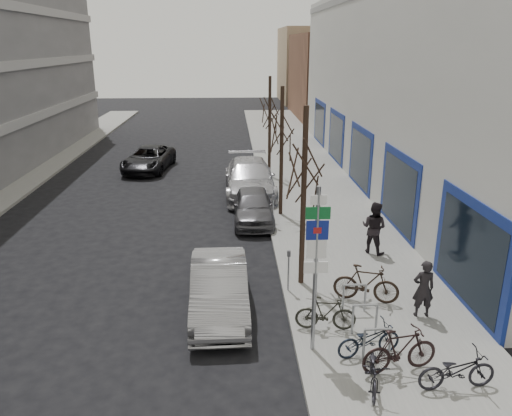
{
  "coord_description": "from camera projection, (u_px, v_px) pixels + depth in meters",
  "views": [
    {
      "loc": [
        0.54,
        -10.22,
        7.11
      ],
      "look_at": [
        1.31,
        5.22,
        2.0
      ],
      "focal_mm": 35.0,
      "sensor_mm": 36.0,
      "label": 1
    }
  ],
  "objects": [
    {
      "name": "lane_car",
      "position": [
        149.0,
        159.0,
        29.23
      ],
      "size": [
        2.89,
        5.2,
        1.38
      ],
      "primitive_type": "imported",
      "rotation": [
        0.0,
        0.0,
        -0.13
      ],
      "color": "black",
      "rests_on": "ground"
    },
    {
      "name": "bike_rack",
      "position": [
        365.0,
        315.0,
        12.43
      ],
      "size": [
        0.66,
        2.26,
        0.83
      ],
      "color": "gray",
      "rests_on": "sidewalk_east"
    },
    {
      "name": "tree_near",
      "position": [
        305.0,
        156.0,
        14.05
      ],
      "size": [
        1.8,
        1.8,
        5.5
      ],
      "color": "black",
      "rests_on": "ground"
    },
    {
      "name": "sidewalk_east",
      "position": [
        324.0,
        214.0,
        21.56
      ],
      "size": [
        5.0,
        70.0,
        0.15
      ],
      "primitive_type": "cube",
      "color": "slate",
      "rests_on": "ground"
    },
    {
      "name": "highway_sign_pole",
      "position": [
        316.0,
        261.0,
        11.22
      ],
      "size": [
        0.55,
        0.1,
        4.2
      ],
      "color": "gray",
      "rests_on": "ground"
    },
    {
      "name": "parked_car_front",
      "position": [
        219.0,
        288.0,
        13.7
      ],
      "size": [
        1.65,
        4.42,
        1.44
      ],
      "primitive_type": "imported",
      "rotation": [
        0.0,
        0.0,
        0.03
      ],
      "color": "#95959A",
      "rests_on": "ground"
    },
    {
      "name": "meter_mid",
      "position": [
        273.0,
        208.0,
        19.77
      ],
      "size": [
        0.1,
        0.08,
        1.27
      ],
      "color": "gray",
      "rests_on": "sidewalk_east"
    },
    {
      "name": "bike_near_left",
      "position": [
        374.0,
        368.0,
        10.48
      ],
      "size": [
        0.79,
        1.59,
        0.93
      ],
      "primitive_type": "imported",
      "rotation": [
        0.0,
        0.0,
        -0.22
      ],
      "color": "black",
      "rests_on": "sidewalk_east"
    },
    {
      "name": "parked_car_mid",
      "position": [
        253.0,
        206.0,
        20.73
      ],
      "size": [
        1.64,
        4.06,
        1.38
      ],
      "primitive_type": "imported",
      "rotation": [
        0.0,
        0.0,
        -0.0
      ],
      "color": "#545359",
      "rests_on": "ground"
    },
    {
      "name": "parked_car_back",
      "position": [
        250.0,
        178.0,
        24.33
      ],
      "size": [
        2.47,
        5.91,
        1.71
      ],
      "primitive_type": "imported",
      "rotation": [
        0.0,
        0.0,
        0.01
      ],
      "color": "#B3B2B8",
      "rests_on": "ground"
    },
    {
      "name": "bike_mid_inner",
      "position": [
        326.0,
        313.0,
        12.63
      ],
      "size": [
        1.6,
        0.65,
        0.95
      ],
      "primitive_type": "imported",
      "rotation": [
        0.0,
        0.0,
        1.45
      ],
      "color": "black",
      "rests_on": "sidewalk_east"
    },
    {
      "name": "meter_back",
      "position": [
        264.0,
        173.0,
        24.98
      ],
      "size": [
        0.1,
        0.08,
        1.27
      ],
      "color": "gray",
      "rests_on": "sidewalk_east"
    },
    {
      "name": "bike_mid_curb",
      "position": [
        369.0,
        337.0,
        11.57
      ],
      "size": [
        1.65,
        0.83,
        0.97
      ],
      "primitive_type": "imported",
      "rotation": [
        0.0,
        0.0,
        1.8
      ],
      "color": "black",
      "rests_on": "sidewalk_east"
    },
    {
      "name": "pedestrian_near",
      "position": [
        423.0,
        289.0,
        13.17
      ],
      "size": [
        0.59,
        0.39,
        1.6
      ],
      "primitive_type": "imported",
      "rotation": [
        0.0,
        0.0,
        3.13
      ],
      "color": "black",
      "rests_on": "sidewalk_east"
    },
    {
      "name": "bike_far_curb",
      "position": [
        457.0,
        367.0,
        10.44
      ],
      "size": [
        1.72,
        0.63,
        1.03
      ],
      "primitive_type": "imported",
      "rotation": [
        0.0,
        0.0,
        1.64
      ],
      "color": "black",
      "rests_on": "sidewalk_east"
    },
    {
      "name": "pedestrian_far",
      "position": [
        374.0,
        227.0,
        17.19
      ],
      "size": [
        0.83,
        0.8,
        1.86
      ],
      "primitive_type": "imported",
      "rotation": [
        0.0,
        0.0,
        2.45
      ],
      "color": "black",
      "rests_on": "sidewalk_east"
    },
    {
      "name": "ground",
      "position": [
        212.0,
        357.0,
        11.89
      ],
      "size": [
        120.0,
        120.0,
        0.0
      ],
      "primitive_type": "plane",
      "color": "black",
      "rests_on": "ground"
    },
    {
      "name": "meter_front",
      "position": [
        289.0,
        267.0,
        14.55
      ],
      "size": [
        0.1,
        0.08,
        1.27
      ],
      "color": "gray",
      "rests_on": "sidewalk_east"
    },
    {
      "name": "brick_building_far",
      "position": [
        357.0,
        77.0,
        49.18
      ],
      "size": [
        12.0,
        14.0,
        8.0
      ],
      "primitive_type": "cube",
      "color": "brown",
      "rests_on": "ground"
    },
    {
      "name": "tree_far",
      "position": [
        270.0,
        103.0,
        26.37
      ],
      "size": [
        1.8,
        1.8,
        5.5
      ],
      "color": "black",
      "rests_on": "ground"
    },
    {
      "name": "bike_far_inner",
      "position": [
        366.0,
        283.0,
        13.99
      ],
      "size": [
        1.93,
        1.1,
        1.12
      ],
      "primitive_type": "imported",
      "rotation": [
        0.0,
        0.0,
        1.26
      ],
      "color": "black",
      "rests_on": "sidewalk_east"
    },
    {
      "name": "tan_building_far",
      "position": [
        332.0,
        65.0,
        63.27
      ],
      "size": [
        13.0,
        12.0,
        9.0
      ],
      "primitive_type": "cube",
      "color": "#937A5B",
      "rests_on": "ground"
    },
    {
      "name": "tree_mid",
      "position": [
        282.0,
        121.0,
        20.21
      ],
      "size": [
        1.8,
        1.8,
        5.5
      ],
      "color": "black",
      "rests_on": "ground"
    },
    {
      "name": "bike_near_right",
      "position": [
        400.0,
        350.0,
        10.98
      ],
      "size": [
        1.88,
        0.87,
        1.1
      ],
      "primitive_type": "imported",
      "rotation": [
        0.0,
        0.0,
        1.76
      ],
      "color": "black",
      "rests_on": "sidewalk_east"
    }
  ]
}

